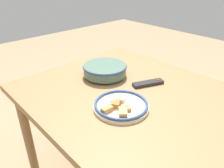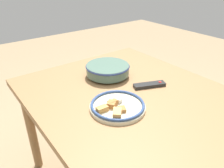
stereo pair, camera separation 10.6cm
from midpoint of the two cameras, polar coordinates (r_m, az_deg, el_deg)
dining_table at (r=1.27m, az=3.09°, el=-5.76°), size 1.26×1.04×0.75m
noodle_bowl at (r=1.41m, az=-4.03°, el=3.75°), size 0.28×0.28×0.08m
food_plate at (r=1.10m, az=-0.46°, el=-5.72°), size 0.28×0.28×0.05m
tv_remote at (r=1.33m, az=7.18°, el=0.14°), size 0.12×0.20×0.02m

